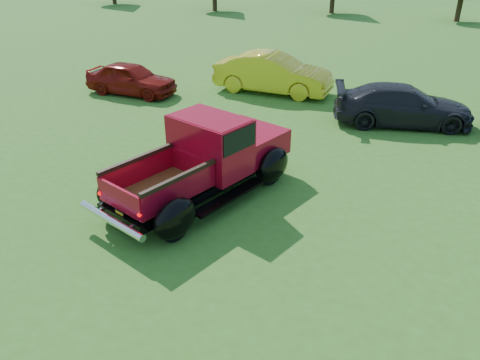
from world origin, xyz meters
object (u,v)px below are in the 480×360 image
Objects in this scene: show_car_yellow at (273,73)px; show_car_grey at (403,105)px; show_car_red at (131,78)px; pickup_truck at (211,157)px.

show_car_yellow is 1.03× the size of show_car_grey.
show_car_grey is at bearing -86.96° from show_car_red.
show_car_yellow is at bearing -65.67° from show_car_red.
pickup_truck is 1.51× the size of show_car_red.
show_car_yellow reaches higher than show_car_grey.
show_car_red is 9.85m from show_car_grey.
show_car_red is 5.40m from show_car_yellow.
show_car_grey is (4.01, 6.14, -0.25)m from pickup_truck.
show_car_grey is at bearing 77.63° from pickup_truck.
pickup_truck is 7.33m from show_car_grey.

